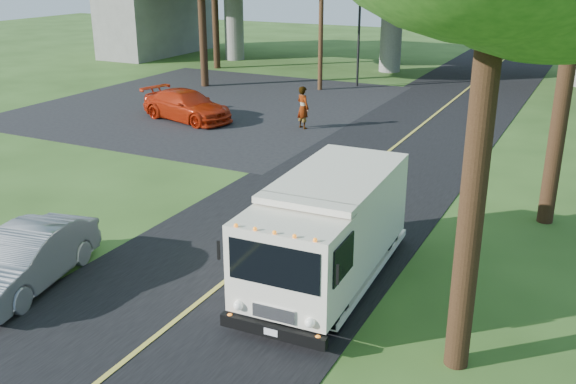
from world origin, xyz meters
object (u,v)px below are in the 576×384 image
Objects in this scene: traffic_signal at (359,31)px; utility_pole at (321,7)px; silver_sedan at (27,258)px; pedestrian at (303,108)px; red_sedan at (187,106)px; step_van at (328,228)px.

traffic_signal is 2.86m from utility_pole.
pedestrian is (-0.61, 15.86, 0.27)m from silver_sedan.
traffic_signal reaches higher than red_sedan.
step_van is (8.10, -23.14, -1.84)m from traffic_signal.
step_van is (9.60, -21.14, -3.24)m from utility_pole.
red_sedan is at bearing -104.88° from utility_pole.
silver_sedan is at bearing -81.67° from utility_pole.
silver_sedan is at bearing -154.40° from step_van.
step_van is at bearing -65.58° from utility_pole.
red_sedan is at bearing -109.30° from traffic_signal.
traffic_signal is 10.80m from pedestrian.
pedestrian is (-6.65, 12.67, -0.42)m from step_van.
silver_sedan is (2.06, -26.32, -2.54)m from traffic_signal.
traffic_signal is 26.52m from silver_sedan.
utility_pole reaches higher than silver_sedan.
silver_sedan is 15.87m from pedestrian.
utility_pole is at bearing -43.73° from pedestrian.
traffic_signal is at bearing -55.05° from pedestrian.
step_van is 14.32m from pedestrian.
traffic_signal is 2.77× the size of pedestrian.
silver_sedan is at bearing -145.11° from red_sedan.
silver_sedan is (-6.04, -3.18, -0.69)m from step_van.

